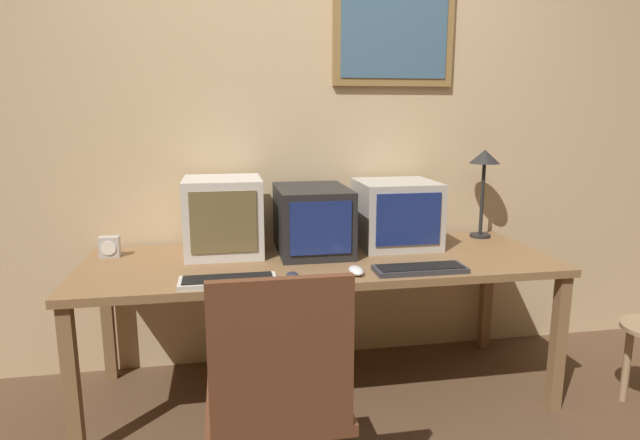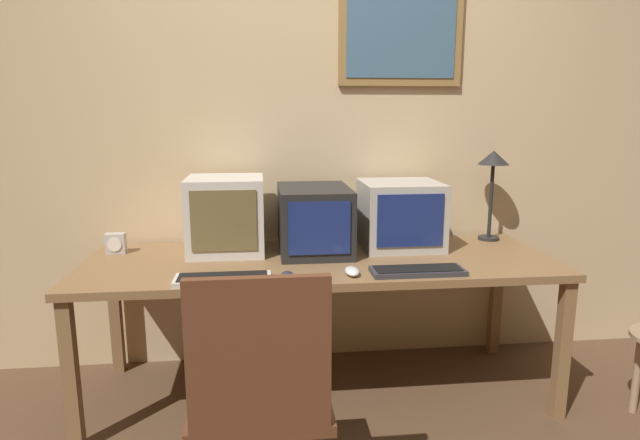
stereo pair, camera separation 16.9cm
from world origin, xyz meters
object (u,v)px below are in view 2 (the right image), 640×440
Objects in this scene: monitor_left at (226,215)px; monitor_right at (400,214)px; mouse_near_keyboard at (287,276)px; office_chair at (261,417)px; desk_clock at (116,243)px; monitor_center at (314,219)px; keyboard_main at (223,279)px; desk_lamp at (493,168)px; keyboard_side at (418,271)px; mouse_far_corner at (352,271)px.

monitor_left is 0.89m from monitor_right.
mouse_near_keyboard is 0.61m from office_chair.
monitor_right is at bearing -0.88° from desk_clock.
monitor_left is at bearing 175.40° from monitor_center.
monitor_left is 0.52m from keyboard_main.
office_chair is at bearing -138.67° from desk_lamp.
monitor_center is 0.99m from desk_clock.
keyboard_side is at bearing -19.74° from desk_clock.
monitor_right is (0.89, 0.01, -0.02)m from monitor_left.
monitor_right is 1.02m from keyboard_main.
keyboard_side is at bearing 37.89° from office_chair.
desk_clock is at bearing 124.29° from office_chair.
monitor_left is 1.14m from office_chair.
keyboard_side is at bearing -95.02° from monitor_right.
monitor_center is at bearing -4.60° from monitor_left.
mouse_far_corner reaches higher than keyboard_side.
monitor_right is 0.43× the size of office_chair.
mouse_near_keyboard is 0.24× the size of desk_lamp.
monitor_center is 0.52m from mouse_near_keyboard.
desk_clock reaches higher than mouse_near_keyboard.
monitor_center reaches higher than office_chair.
mouse_far_corner is at bearing 9.33° from mouse_near_keyboard.
monitor_center is 0.45m from monitor_right.
monitor_left is 1.44m from desk_lamp.
keyboard_main is 0.81× the size of desk_lamp.
keyboard_main is 0.98× the size of keyboard_side.
keyboard_main is 0.55m from mouse_far_corner.
monitor_left is 0.57m from desk_clock.
mouse_near_keyboard is at bearing -152.07° from desk_lamp.
office_chair is (0.16, -1.01, -0.50)m from monitor_left.
keyboard_side is (0.84, 0.02, 0.00)m from keyboard_main.
monitor_left is at bearing 98.93° from office_chair.
desk_lamp is at bearing 10.09° from monitor_right.
mouse_far_corner is 0.13× the size of office_chair.
keyboard_main is 3.33× the size of mouse_far_corner.
keyboard_side is at bearing -134.97° from desk_lamp.
monitor_right reaches higher than monitor_center.
office_chair reaches higher than keyboard_main.
mouse_far_corner is 1.21m from desk_clock.
monitor_center is 0.46m from mouse_far_corner.
monitor_center is 1.12m from office_chair.
desk_clock is 0.21× the size of desk_lamp.
keyboard_side is at bearing 3.27° from mouse_near_keyboard.
desk_clock is (-0.56, 0.52, 0.04)m from keyboard_main.
keyboard_side is 0.90m from desk_lamp.
mouse_near_keyboard is at bearing -170.67° from mouse_far_corner.
mouse_far_corner is (0.55, 0.04, 0.00)m from keyboard_main.
monitor_right is 0.98× the size of keyboard_side.
mouse_near_keyboard is (-0.16, -0.47, -0.15)m from monitor_center.
monitor_left is 0.44m from monitor_center.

